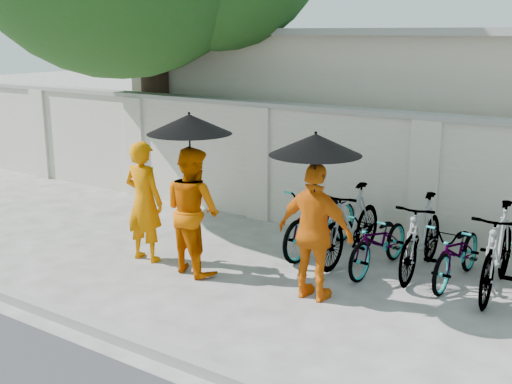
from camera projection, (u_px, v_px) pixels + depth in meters
The scene contains 15 objects.
ground at pixel (192, 284), 8.51m from camera, with size 80.00×80.00×0.00m, color #B0ACA8.
kerb at pixel (93, 327), 7.14m from camera, with size 40.00×0.16×0.12m, color gray.
compound_wall at pixel (367, 177), 10.28m from camera, with size 20.00×0.30×2.00m, color beige.
building_behind at pixel (497, 118), 12.62m from camera, with size 14.00×6.00×3.20m, color beige.
monk_left at pixel (144, 201), 9.23m from camera, with size 0.64×0.42×1.77m, color #CD6C00.
monk_center at pixel (192, 210), 8.78m from camera, with size 0.86×0.67×1.77m, color #C85400.
parasol_center at pixel (189, 124), 8.39m from camera, with size 1.13×1.13×1.21m.
monk_right at pixel (315, 233), 7.86m from camera, with size 1.01×0.42×1.73m, color orange.
parasol_right at pixel (315, 145), 7.51m from camera, with size 1.11×1.11×1.12m.
bike_0 at pixel (322, 220), 9.65m from camera, with size 0.67×1.93×1.01m, color #9092A4.
bike_1 at pixel (350, 224), 9.27m from camera, with size 0.52×1.85×1.11m, color #9092A4.
bike_2 at pixel (380, 241), 8.91m from camera, with size 0.57×1.63×0.86m, color #9092A4.
bike_3 at pixel (421, 236), 8.75m from camera, with size 0.51×1.82×1.09m, color #9092A4.
bike_4 at pixel (458, 252), 8.47m from camera, with size 0.57×1.63×0.86m, color #9092A4.
bike_5 at pixel (498, 251), 8.08m from camera, with size 0.54×1.91×1.15m, color #9092A4.
Camera 1 is at (5.21, -6.07, 3.26)m, focal length 45.00 mm.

